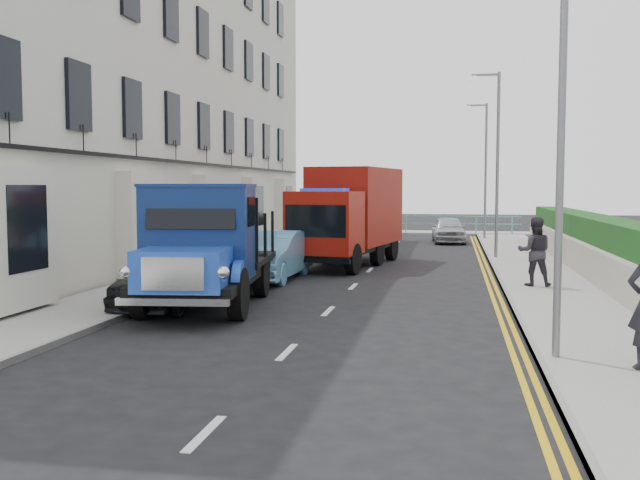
{
  "coord_description": "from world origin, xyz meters",
  "views": [
    {
      "loc": [
        2.7,
        -13.41,
        2.76
      ],
      "look_at": [
        -0.65,
        4.46,
        1.4
      ],
      "focal_mm": 40.0,
      "sensor_mm": 36.0,
      "label": 1
    }
  ],
  "objects_px": {
    "lamp_far": "(483,163)",
    "bedford_lorry": "(201,254)",
    "lamp_mid": "(494,154)",
    "lamp_near": "(553,105)",
    "parked_car_front": "(174,277)",
    "red_lorry": "(350,213)"
  },
  "relations": [
    {
      "from": "lamp_far",
      "to": "bedford_lorry",
      "type": "relative_size",
      "value": 1.15
    },
    {
      "from": "bedford_lorry",
      "to": "red_lorry",
      "type": "distance_m",
      "value": 10.14
    },
    {
      "from": "parked_car_front",
      "to": "red_lorry",
      "type": "bearing_deg",
      "value": 78.15
    },
    {
      "from": "lamp_mid",
      "to": "bedford_lorry",
      "type": "distance_m",
      "value": 14.6
    },
    {
      "from": "bedford_lorry",
      "to": "parked_car_front",
      "type": "height_order",
      "value": "bedford_lorry"
    },
    {
      "from": "parked_car_front",
      "to": "lamp_mid",
      "type": "bearing_deg",
      "value": 61.44
    },
    {
      "from": "bedford_lorry",
      "to": "lamp_near",
      "type": "bearing_deg",
      "value": -33.21
    },
    {
      "from": "bedford_lorry",
      "to": "lamp_mid",
      "type": "bearing_deg",
      "value": 54.29
    },
    {
      "from": "lamp_far",
      "to": "lamp_mid",
      "type": "bearing_deg",
      "value": -90.0
    },
    {
      "from": "lamp_far",
      "to": "bedford_lorry",
      "type": "xyz_separation_m",
      "value": [
        -6.93,
        -22.56,
        -2.72
      ]
    },
    {
      "from": "bedford_lorry",
      "to": "parked_car_front",
      "type": "xyz_separation_m",
      "value": [
        -0.85,
        0.54,
        -0.59
      ]
    },
    {
      "from": "red_lorry",
      "to": "lamp_far",
      "type": "bearing_deg",
      "value": 77.93
    },
    {
      "from": "lamp_far",
      "to": "bedford_lorry",
      "type": "bearing_deg",
      "value": -107.07
    },
    {
      "from": "lamp_near",
      "to": "red_lorry",
      "type": "distance_m",
      "value": 14.47
    },
    {
      "from": "lamp_near",
      "to": "bedford_lorry",
      "type": "relative_size",
      "value": 1.15
    },
    {
      "from": "red_lorry",
      "to": "parked_car_front",
      "type": "height_order",
      "value": "red_lorry"
    },
    {
      "from": "bedford_lorry",
      "to": "red_lorry",
      "type": "xyz_separation_m",
      "value": [
        1.88,
        9.95,
        0.55
      ]
    },
    {
      "from": "lamp_far",
      "to": "bedford_lorry",
      "type": "height_order",
      "value": "lamp_far"
    },
    {
      "from": "lamp_far",
      "to": "parked_car_front",
      "type": "bearing_deg",
      "value": -109.45
    },
    {
      "from": "bedford_lorry",
      "to": "red_lorry",
      "type": "bearing_deg",
      "value": 72.46
    },
    {
      "from": "red_lorry",
      "to": "lamp_near",
      "type": "bearing_deg",
      "value": -59.62
    },
    {
      "from": "lamp_mid",
      "to": "red_lorry",
      "type": "xyz_separation_m",
      "value": [
        -5.05,
        -2.61,
        -2.17
      ]
    }
  ]
}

